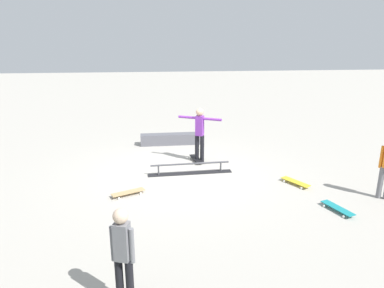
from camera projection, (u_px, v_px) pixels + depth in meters
name	position (u px, v px, depth m)	size (l,w,h in m)	color
ground_plane	(180.00, 172.00, 9.93)	(60.00, 60.00, 0.00)	#ADA89E
grind_rail	(190.00, 169.00, 9.80)	(2.34, 0.34, 0.31)	black
skate_ledge	(170.00, 139.00, 12.46)	(2.06, 0.38, 0.38)	#595960
skater_main	(200.00, 131.00, 10.48)	(1.21, 0.67, 1.64)	black
skateboard_main	(196.00, 159.00, 10.80)	(0.37, 0.82, 0.09)	black
bystander_grey_shirt	(123.00, 253.00, 4.75)	(0.34, 0.23, 1.50)	black
loose_skateboard_teal	(338.00, 208.00, 7.68)	(0.45, 0.82, 0.09)	teal
loose_skateboard_yellow	(296.00, 182.00, 9.07)	(0.57, 0.79, 0.09)	yellow
loose_skateboard_natural	(128.00, 192.00, 8.46)	(0.81, 0.51, 0.09)	tan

